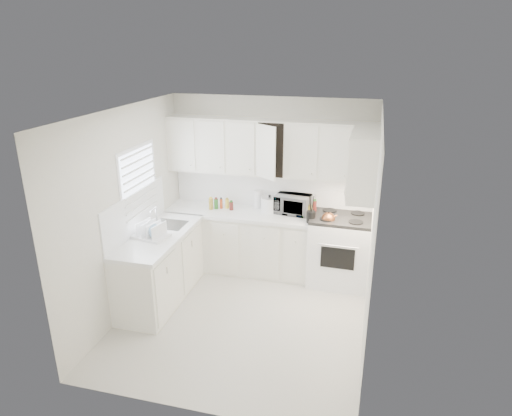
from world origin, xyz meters
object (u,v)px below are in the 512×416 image
(rice_cooker, at_px, (270,203))
(utensil_crock, at_px, (311,209))
(microwave, at_px, (293,202))
(tea_kettle, at_px, (328,218))
(dish_rack, at_px, (151,229))
(stove, at_px, (341,241))

(rice_cooker, height_order, utensil_crock, utensil_crock)
(rice_cooker, distance_m, utensil_crock, 0.72)
(microwave, bearing_deg, tea_kettle, -22.69)
(microwave, height_order, dish_rack, microwave)
(stove, bearing_deg, rice_cooker, 174.19)
(stove, distance_m, utensil_crock, 0.67)
(rice_cooker, bearing_deg, dish_rack, -144.02)
(stove, bearing_deg, tea_kettle, -136.94)
(tea_kettle, xyz_separation_m, dish_rack, (-2.16, -1.00, 0.02))
(utensil_crock, bearing_deg, tea_kettle, -1.29)
(dish_rack, bearing_deg, rice_cooker, 58.06)
(microwave, xyz_separation_m, rice_cooker, (-0.34, -0.02, -0.04))
(microwave, height_order, rice_cooker, microwave)
(microwave, bearing_deg, utensil_crock, -37.80)
(tea_kettle, height_order, rice_cooker, rice_cooker)
(tea_kettle, bearing_deg, microwave, 131.34)
(utensil_crock, relative_size, dish_rack, 0.95)
(rice_cooker, relative_size, utensil_crock, 0.64)
(tea_kettle, distance_m, utensil_crock, 0.26)
(tea_kettle, bearing_deg, rice_cooker, 142.89)
(stove, bearing_deg, dish_rack, -152.12)
(microwave, xyz_separation_m, dish_rack, (-1.61, -1.32, -0.05))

